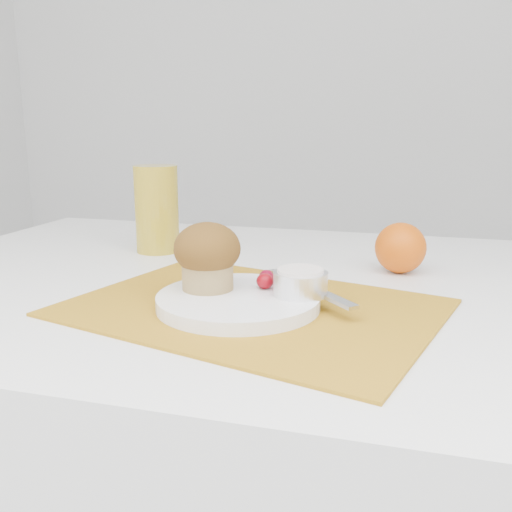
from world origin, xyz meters
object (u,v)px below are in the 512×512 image
(muffin, at_px, (207,255))
(juice_glass, at_px, (157,209))
(plate, at_px, (238,301))
(orange, at_px, (400,248))
(table, at_px, (266,503))

(muffin, bearing_deg, juice_glass, 126.49)
(plate, relative_size, orange, 2.60)
(orange, relative_size, muffin, 0.91)
(table, relative_size, orange, 15.61)
(table, xyz_separation_m, muffin, (-0.04, -0.13, 0.44))
(juice_glass, bearing_deg, muffin, -53.51)
(plate, bearing_deg, table, 90.52)
(table, relative_size, juice_glass, 7.93)
(table, distance_m, orange, 0.46)
(table, distance_m, muffin, 0.46)
(table, height_order, plate, plate)
(table, distance_m, juice_glass, 0.52)
(juice_glass, bearing_deg, table, -28.70)
(juice_glass, xyz_separation_m, muffin, (0.19, -0.26, -0.01))
(table, xyz_separation_m, plate, (0.00, -0.14, 0.39))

